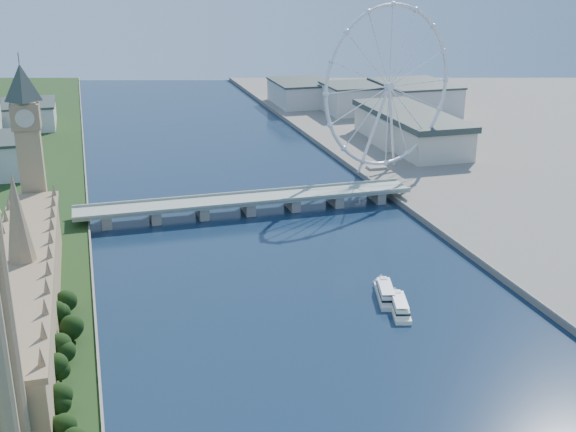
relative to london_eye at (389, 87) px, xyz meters
name	(u,v)px	position (x,y,z in m)	size (l,w,h in m)	color
parliament_range	(27,292)	(-247.98, -185.08, -49.04)	(24.00, 200.00, 70.00)	tan
big_ben	(27,131)	(-247.98, -77.08, -0.95)	(20.02, 20.02, 110.00)	tan
westminster_bridge	(248,202)	(-119.98, -55.08, -60.89)	(220.00, 22.00, 9.50)	gray
london_eye	(389,87)	(0.00, 0.00, 0.00)	(113.60, 39.12, 124.30)	silver
county_hall	(409,148)	(55.02, 74.92, -67.52)	(54.00, 144.00, 35.00)	beige
city_skyline	(228,110)	(-80.75, 205.00, -50.56)	(505.00, 280.00, 32.00)	beige
tour_boat_near	(385,298)	(-84.44, -198.64, -67.52)	(8.24, 32.12, 7.12)	silver
tour_boat_far	(399,312)	(-83.74, -213.38, -67.52)	(7.77, 30.36, 6.71)	white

